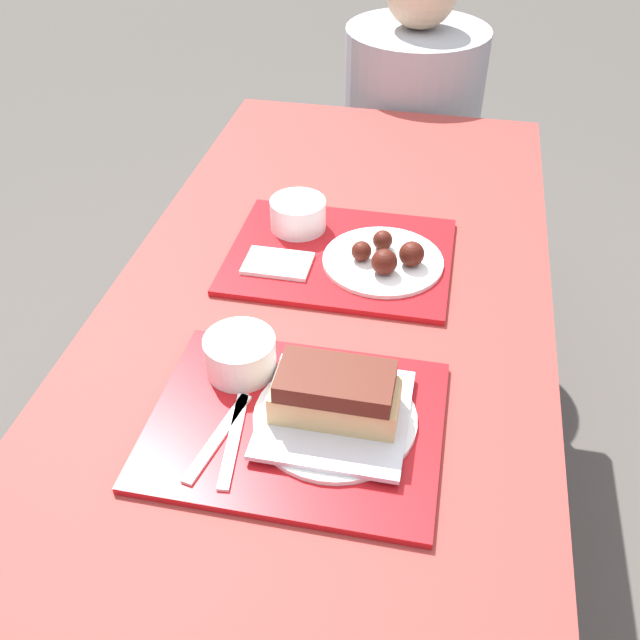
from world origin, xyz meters
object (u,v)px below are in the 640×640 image
(tray_near, at_px, (296,424))
(bowl_coleslaw_far, at_px, (298,213))
(bowl_coleslaw_near, at_px, (240,353))
(wings_plate_far, at_px, (385,258))
(brisket_sandwich_plate, at_px, (335,403))
(tray_far, at_px, (343,256))
(person_seated_across, at_px, (412,102))

(tray_near, relative_size, bowl_coleslaw_far, 3.80)
(bowl_coleslaw_near, height_order, wings_plate_far, bowl_coleslaw_near)
(bowl_coleslaw_near, xyz_separation_m, brisket_sandwich_plate, (0.16, -0.07, 0.00))
(brisket_sandwich_plate, relative_size, wings_plate_far, 1.05)
(brisket_sandwich_plate, bearing_deg, bowl_coleslaw_far, 108.66)
(tray_far, relative_size, brisket_sandwich_plate, 1.77)
(tray_far, distance_m, brisket_sandwich_plate, 0.42)
(bowl_coleslaw_near, distance_m, brisket_sandwich_plate, 0.17)
(brisket_sandwich_plate, bearing_deg, bowl_coleslaw_near, 155.24)
(tray_near, bearing_deg, bowl_coleslaw_near, 140.28)
(bowl_coleslaw_near, bearing_deg, brisket_sandwich_plate, -24.76)
(tray_far, bearing_deg, tray_near, -88.86)
(tray_far, relative_size, person_seated_across, 0.62)
(brisket_sandwich_plate, distance_m, bowl_coleslaw_far, 0.51)
(brisket_sandwich_plate, height_order, wings_plate_far, brisket_sandwich_plate)
(bowl_coleslaw_far, xyz_separation_m, wings_plate_far, (0.18, -0.09, -0.02))
(tray_near, distance_m, bowl_coleslaw_near, 0.14)
(tray_far, bearing_deg, person_seated_across, 87.24)
(tray_near, xyz_separation_m, brisket_sandwich_plate, (0.05, 0.01, 0.04))
(tray_near, height_order, bowl_coleslaw_near, bowl_coleslaw_near)
(tray_near, xyz_separation_m, tray_far, (-0.01, 0.42, 0.00))
(person_seated_across, bearing_deg, wings_plate_far, -87.67)
(person_seated_across, bearing_deg, tray_near, -91.52)
(tray_near, distance_m, person_seated_across, 1.34)
(bowl_coleslaw_near, height_order, bowl_coleslaw_far, same)
(wings_plate_far, bearing_deg, brisket_sandwich_plate, -92.90)
(bowl_coleslaw_near, bearing_deg, person_seated_across, 83.59)
(wings_plate_far, distance_m, person_seated_across, 0.94)
(bowl_coleslaw_near, distance_m, bowl_coleslaw_far, 0.41)
(tray_near, xyz_separation_m, person_seated_across, (0.04, 1.33, -0.07))
(tray_near, distance_m, brisket_sandwich_plate, 0.07)
(tray_near, bearing_deg, person_seated_across, 88.48)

